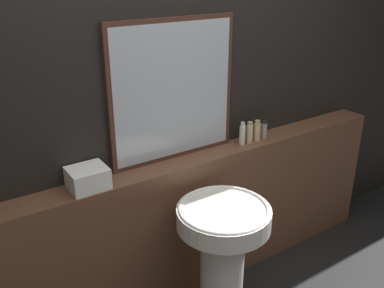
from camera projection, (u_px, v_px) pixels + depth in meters
name	position (u px, v px, depth m)	size (l,w,h in m)	color
wall_back	(184.00, 101.00, 2.52)	(8.00, 0.06, 2.50)	black
vanity_counter	(196.00, 223.00, 2.73)	(2.97, 0.19, 0.93)	brown
pedestal_sink	(223.00, 252.00, 2.36)	(0.51, 0.51, 0.82)	silver
mirror	(174.00, 91.00, 2.40)	(0.80, 0.03, 0.81)	#47281E
towel_stack	(88.00, 178.00, 2.19)	(0.19, 0.17, 0.11)	white
shampoo_bottle	(242.00, 134.00, 2.71)	(0.04, 0.04, 0.15)	beige
conditioner_bottle	(250.00, 133.00, 2.74)	(0.04, 0.04, 0.14)	#C6B284
lotion_bottle	(257.00, 131.00, 2.77)	(0.05, 0.05, 0.14)	#C6B284
body_wash_bottle	(264.00, 130.00, 2.81)	(0.04, 0.04, 0.12)	gray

